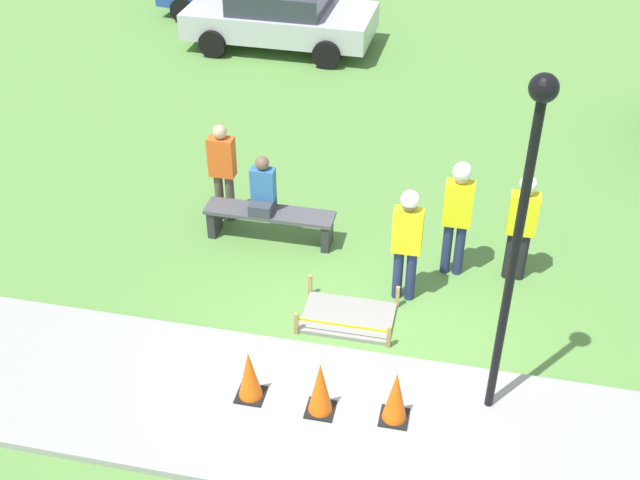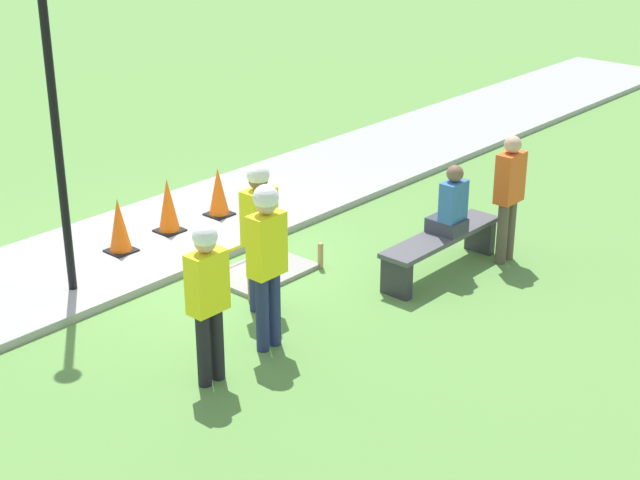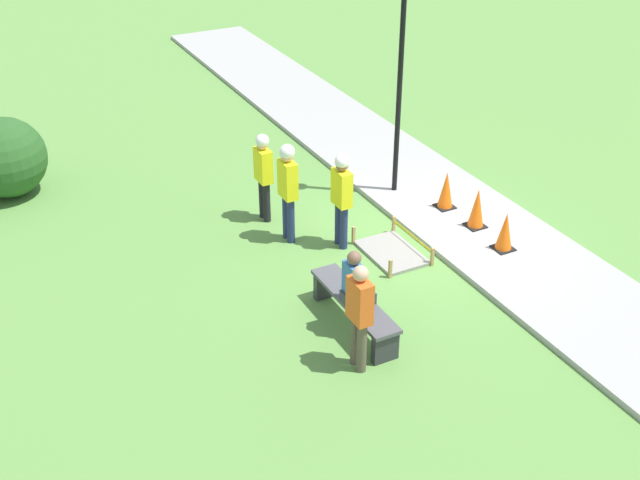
{
  "view_description": "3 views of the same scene",
  "coord_description": "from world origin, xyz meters",
  "px_view_note": "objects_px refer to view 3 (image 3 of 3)",
  "views": [
    {
      "loc": [
        1.19,
        -7.51,
        7.24
      ],
      "look_at": [
        -0.71,
        1.29,
        0.82
      ],
      "focal_mm": 45.0,
      "sensor_mm": 36.0,
      "label": 1
    },
    {
      "loc": [
        7.67,
        8.61,
        5.13
      ],
      "look_at": [
        0.33,
        2.08,
        1.02
      ],
      "focal_mm": 55.0,
      "sensor_mm": 36.0,
      "label": 2
    },
    {
      "loc": [
        -10.19,
        7.23,
        7.3
      ],
      "look_at": [
        -0.31,
        2.13,
        0.75
      ],
      "focal_mm": 45.0,
      "sensor_mm": 36.0,
      "label": 3
    }
  ],
  "objects_px": {
    "traffic_cone_sidewalk_edge": "(446,190)",
    "worker_assistant": "(288,184)",
    "traffic_cone_near_patch": "(505,231)",
    "person_seated_on_bench": "(355,283)",
    "traffic_cone_far_patch": "(477,208)",
    "lamppost_near": "(401,55)",
    "park_bench": "(354,306)",
    "bystander_in_orange_shirt": "(359,312)",
    "worker_trainee": "(342,193)",
    "worker_supervisor": "(263,170)"
  },
  "relations": [
    {
      "from": "traffic_cone_far_patch",
      "to": "worker_assistant",
      "type": "relative_size",
      "value": 0.41
    },
    {
      "from": "traffic_cone_far_patch",
      "to": "park_bench",
      "type": "bearing_deg",
      "value": 114.19
    },
    {
      "from": "worker_supervisor",
      "to": "lamppost_near",
      "type": "xyz_separation_m",
      "value": [
        -0.24,
        -2.69,
        1.82
      ]
    },
    {
      "from": "traffic_cone_far_patch",
      "to": "traffic_cone_sidewalk_edge",
      "type": "height_order",
      "value": "traffic_cone_far_patch"
    },
    {
      "from": "traffic_cone_near_patch",
      "to": "park_bench",
      "type": "bearing_deg",
      "value": 101.11
    },
    {
      "from": "bystander_in_orange_shirt",
      "to": "lamppost_near",
      "type": "distance_m",
      "value": 5.74
    },
    {
      "from": "traffic_cone_sidewalk_edge",
      "to": "person_seated_on_bench",
      "type": "xyz_separation_m",
      "value": [
        -2.5,
        3.38,
        0.41
      ]
    },
    {
      "from": "worker_assistant",
      "to": "worker_trainee",
      "type": "height_order",
      "value": "worker_assistant"
    },
    {
      "from": "worker_assistant",
      "to": "bystander_in_orange_shirt",
      "type": "distance_m",
      "value": 3.72
    },
    {
      "from": "lamppost_near",
      "to": "park_bench",
      "type": "bearing_deg",
      "value": 140.36
    },
    {
      "from": "traffic_cone_near_patch",
      "to": "traffic_cone_far_patch",
      "type": "height_order",
      "value": "traffic_cone_far_patch"
    },
    {
      "from": "traffic_cone_near_patch",
      "to": "person_seated_on_bench",
      "type": "height_order",
      "value": "person_seated_on_bench"
    },
    {
      "from": "traffic_cone_near_patch",
      "to": "bystander_in_orange_shirt",
      "type": "bearing_deg",
      "value": 111.86
    },
    {
      "from": "worker_trainee",
      "to": "traffic_cone_far_patch",
      "type": "bearing_deg",
      "value": -105.49
    },
    {
      "from": "worker_assistant",
      "to": "traffic_cone_far_patch",
      "type": "bearing_deg",
      "value": -112.2
    },
    {
      "from": "traffic_cone_far_patch",
      "to": "park_bench",
      "type": "relative_size",
      "value": 0.38
    },
    {
      "from": "park_bench",
      "to": "worker_trainee",
      "type": "distance_m",
      "value": 2.5
    },
    {
      "from": "traffic_cone_near_patch",
      "to": "person_seated_on_bench",
      "type": "bearing_deg",
      "value": 102.64
    },
    {
      "from": "person_seated_on_bench",
      "to": "traffic_cone_far_patch",
      "type": "bearing_deg",
      "value": -64.69
    },
    {
      "from": "traffic_cone_far_patch",
      "to": "park_bench",
      "type": "distance_m",
      "value": 3.72
    },
    {
      "from": "worker_assistant",
      "to": "worker_trainee",
      "type": "distance_m",
      "value": 0.95
    },
    {
      "from": "traffic_cone_far_patch",
      "to": "person_seated_on_bench",
      "type": "xyz_separation_m",
      "value": [
        -1.63,
        3.45,
        0.39
      ]
    },
    {
      "from": "traffic_cone_near_patch",
      "to": "traffic_cone_far_patch",
      "type": "distance_m",
      "value": 0.87
    },
    {
      "from": "park_bench",
      "to": "traffic_cone_sidewalk_edge",
      "type": "bearing_deg",
      "value": -54.31
    },
    {
      "from": "traffic_cone_sidewalk_edge",
      "to": "worker_trainee",
      "type": "xyz_separation_m",
      "value": [
        -0.2,
        2.36,
        0.59
      ]
    },
    {
      "from": "person_seated_on_bench",
      "to": "worker_trainee",
      "type": "distance_m",
      "value": 2.53
    },
    {
      "from": "traffic_cone_near_patch",
      "to": "lamppost_near",
      "type": "distance_m",
      "value": 3.72
    },
    {
      "from": "park_bench",
      "to": "worker_assistant",
      "type": "xyz_separation_m",
      "value": [
        2.81,
        -0.25,
        0.74
      ]
    },
    {
      "from": "park_bench",
      "to": "person_seated_on_bench",
      "type": "height_order",
      "value": "person_seated_on_bench"
    },
    {
      "from": "traffic_cone_far_patch",
      "to": "traffic_cone_sidewalk_edge",
      "type": "distance_m",
      "value": 0.87
    },
    {
      "from": "traffic_cone_sidewalk_edge",
      "to": "bystander_in_orange_shirt",
      "type": "bearing_deg",
      "value": 130.91
    },
    {
      "from": "worker_supervisor",
      "to": "bystander_in_orange_shirt",
      "type": "relative_size",
      "value": 1.02
    },
    {
      "from": "park_bench",
      "to": "bystander_in_orange_shirt",
      "type": "height_order",
      "value": "bystander_in_orange_shirt"
    },
    {
      "from": "traffic_cone_far_patch",
      "to": "bystander_in_orange_shirt",
      "type": "xyz_separation_m",
      "value": [
        -2.38,
        3.81,
        0.47
      ]
    },
    {
      "from": "lamppost_near",
      "to": "traffic_cone_sidewalk_edge",
      "type": "bearing_deg",
      "value": -156.67
    },
    {
      "from": "lamppost_near",
      "to": "person_seated_on_bench",
      "type": "bearing_deg",
      "value": 140.7
    },
    {
      "from": "park_bench",
      "to": "traffic_cone_far_patch",
      "type": "bearing_deg",
      "value": -65.81
    },
    {
      "from": "worker_trainee",
      "to": "bystander_in_orange_shirt",
      "type": "relative_size",
      "value": 1.05
    },
    {
      "from": "worker_supervisor",
      "to": "worker_assistant",
      "type": "bearing_deg",
      "value": -175.61
    },
    {
      "from": "traffic_cone_near_patch",
      "to": "person_seated_on_bench",
      "type": "distance_m",
      "value": 3.5
    },
    {
      "from": "traffic_cone_sidewalk_edge",
      "to": "worker_trainee",
      "type": "bearing_deg",
      "value": 94.82
    },
    {
      "from": "person_seated_on_bench",
      "to": "worker_assistant",
      "type": "xyz_separation_m",
      "value": [
        2.91,
        -0.3,
        0.25
      ]
    },
    {
      "from": "worker_supervisor",
      "to": "worker_assistant",
      "type": "xyz_separation_m",
      "value": [
        -0.89,
        -0.07,
        0.1
      ]
    },
    {
      "from": "traffic_cone_sidewalk_edge",
      "to": "worker_assistant",
      "type": "height_order",
      "value": "worker_assistant"
    },
    {
      "from": "traffic_cone_near_patch",
      "to": "bystander_in_orange_shirt",
      "type": "relative_size",
      "value": 0.42
    },
    {
      "from": "traffic_cone_sidewalk_edge",
      "to": "person_seated_on_bench",
      "type": "height_order",
      "value": "person_seated_on_bench"
    },
    {
      "from": "worker_supervisor",
      "to": "worker_trainee",
      "type": "relative_size",
      "value": 0.97
    },
    {
      "from": "traffic_cone_far_patch",
      "to": "bystander_in_orange_shirt",
      "type": "height_order",
      "value": "bystander_in_orange_shirt"
    },
    {
      "from": "traffic_cone_sidewalk_edge",
      "to": "park_bench",
      "type": "xyz_separation_m",
      "value": [
        -2.39,
        3.33,
        -0.09
      ]
    },
    {
      "from": "park_bench",
      "to": "bystander_in_orange_shirt",
      "type": "relative_size",
      "value": 1.19
    }
  ]
}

